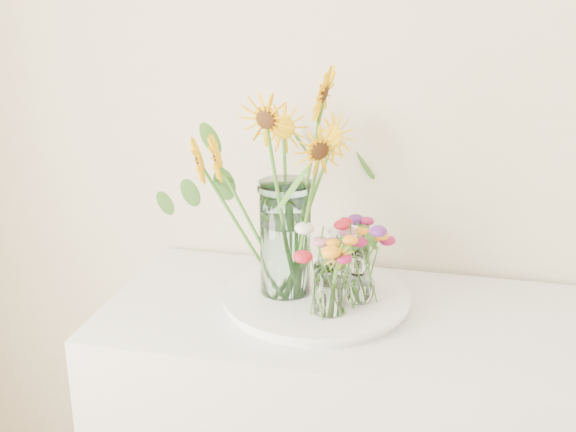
# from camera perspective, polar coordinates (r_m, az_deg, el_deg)

# --- Properties ---
(tray) EXTENTS (0.45, 0.45, 0.02)m
(tray) POSITION_cam_1_polar(r_m,az_deg,el_deg) (1.85, 2.23, -6.63)
(tray) COLOR white
(tray) RESTS_ON counter
(mason_jar) EXTENTS (0.14, 0.14, 0.30)m
(mason_jar) POSITION_cam_1_polar(r_m,az_deg,el_deg) (1.80, -0.22, -1.79)
(mason_jar) COLOR #BAE7EC
(mason_jar) RESTS_ON tray
(sunflower_bouquet) EXTENTS (0.78, 0.78, 0.58)m
(sunflower_bouquet) POSITION_cam_1_polar(r_m,az_deg,el_deg) (1.75, -0.23, 2.46)
(sunflower_bouquet) COLOR #F2AF05
(sunflower_bouquet) RESTS_ON tray
(small_vase_a) EXTENTS (0.10, 0.10, 0.13)m
(small_vase_a) POSITION_cam_1_polar(r_m,az_deg,el_deg) (1.73, 3.29, -5.81)
(small_vase_a) COLOR white
(small_vase_a) RESTS_ON tray
(wildflower_posy_a) EXTENTS (0.20, 0.20, 0.22)m
(wildflower_posy_a) POSITION_cam_1_polar(r_m,az_deg,el_deg) (1.71, 3.32, -4.44)
(wildflower_posy_a) COLOR orange
(wildflower_posy_a) RESTS_ON tray
(small_vase_b) EXTENTS (0.11, 0.11, 0.13)m
(small_vase_b) POSITION_cam_1_polar(r_m,az_deg,el_deg) (1.79, 5.50, -4.86)
(small_vase_b) COLOR white
(small_vase_b) RESTS_ON tray
(wildflower_posy_b) EXTENTS (0.20, 0.20, 0.22)m
(wildflower_posy_b) POSITION_cam_1_polar(r_m,az_deg,el_deg) (1.77, 5.54, -3.53)
(wildflower_posy_b) COLOR orange
(wildflower_posy_b) RESTS_ON tray
(small_vase_c) EXTENTS (0.07, 0.07, 0.12)m
(small_vase_c) POSITION_cam_1_polar(r_m,az_deg,el_deg) (1.87, 5.41, -4.01)
(small_vase_c) COLOR white
(small_vase_c) RESTS_ON tray
(wildflower_posy_c) EXTENTS (0.18, 0.18, 0.21)m
(wildflower_posy_c) POSITION_cam_1_polar(r_m,az_deg,el_deg) (1.86, 5.45, -2.73)
(wildflower_posy_c) COLOR orange
(wildflower_posy_c) RESTS_ON tray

